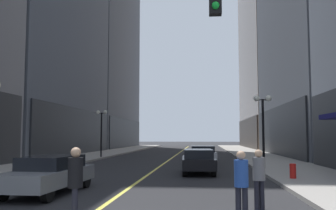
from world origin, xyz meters
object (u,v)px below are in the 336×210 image
pedestrian_in_grey_suit (259,175)px  traffic_light_near_right (316,57)px  street_lamp_left_far (102,123)px  fire_hydrant_right (293,173)px  pedestrian_in_black_coat (75,180)px  car_silver (203,154)px  car_grey (50,173)px  pedestrian_in_blue_hoodie (241,180)px  car_black (198,160)px  street_lamp_right_mid (263,115)px

pedestrian_in_grey_suit → traffic_light_near_right: 3.79m
street_lamp_left_far → fire_hydrant_right: 21.20m
pedestrian_in_black_coat → pedestrian_in_grey_suit: (4.44, 2.30, -0.07)m
traffic_light_near_right → fire_hydrant_right: traffic_light_near_right is taller
pedestrian_in_grey_suit → fire_hydrant_right: bearing=69.6°
car_silver → street_lamp_left_far: 11.16m
car_grey → car_silver: bearing=70.1°
pedestrian_in_blue_hoodie → street_lamp_left_far: street_lamp_left_far is taller
traffic_light_near_right → pedestrian_in_blue_hoodie: bearing=148.2°
car_black → fire_hydrant_right: size_ratio=5.74×
car_silver → traffic_light_near_right: bearing=-82.8°
pedestrian_in_black_coat → street_lamp_right_mid: (6.40, 13.74, 2.22)m
car_black → car_silver: same height
car_black → pedestrian_in_grey_suit: pedestrian_in_grey_suit is taller
car_black → pedestrian_in_blue_hoodie: 11.34m
car_silver → pedestrian_in_blue_hoodie: 18.71m
car_black → street_lamp_right_mid: (3.77, 1.62, 2.54)m
traffic_light_near_right → fire_hydrant_right: bearing=80.3°
car_black → car_silver: 7.42m
car_grey → street_lamp_right_mid: street_lamp_right_mid is taller
traffic_light_near_right → street_lamp_right_mid: 13.90m
pedestrian_in_blue_hoodie → pedestrian_in_black_coat: bearing=-167.5°
pedestrian_in_black_coat → fire_hydrant_right: (6.90, 8.94, -0.64)m
pedestrian_in_grey_suit → traffic_light_near_right: bearing=-69.3°
pedestrian_in_black_coat → traffic_light_near_right: (5.35, -0.11, 2.70)m
car_silver → pedestrian_in_black_coat: bearing=-98.4°
pedestrian_in_grey_suit → fire_hydrant_right: 7.10m
car_silver → pedestrian_in_black_coat: (-2.87, -19.53, 0.32)m
pedestrian_in_blue_hoodie → car_black: bearing=96.0°
traffic_light_near_right → fire_hydrant_right: (1.55, 9.04, -3.34)m
pedestrian_in_grey_suit → street_lamp_left_far: size_ratio=0.37×
traffic_light_near_right → street_lamp_right_mid: (1.05, 13.85, -0.49)m
pedestrian_in_grey_suit → street_lamp_left_far: (-10.84, 22.90, 2.29)m
traffic_light_near_right → street_lamp_right_mid: bearing=85.7°
pedestrian_in_blue_hoodie → street_lamp_right_mid: street_lamp_right_mid is taller
street_lamp_right_mid → pedestrian_in_black_coat: bearing=-115.0°
street_lamp_left_far → traffic_light_near_right: bearing=-65.1°
car_grey → pedestrian_in_black_coat: size_ratio=2.69×
fire_hydrant_right → traffic_light_near_right: bearing=-99.7°
pedestrian_in_blue_hoodie → street_lamp_left_far: 26.50m
pedestrian_in_grey_suit → fire_hydrant_right: pedestrian_in_grey_suit is taller
car_black → pedestrian_in_grey_suit: bearing=-79.5°
car_grey → pedestrian_in_grey_suit: bearing=-18.1°
pedestrian_in_grey_suit → street_lamp_right_mid: 11.83m
car_grey → street_lamp_left_far: bearing=100.6°
car_black → pedestrian_in_blue_hoodie: size_ratio=2.74×
fire_hydrant_right → street_lamp_right_mid: bearing=95.9°
pedestrian_in_black_coat → fire_hydrant_right: bearing=52.3°
pedestrian_in_grey_suit → car_grey: bearing=161.9°
car_grey → car_silver: (5.40, 14.95, -0.00)m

